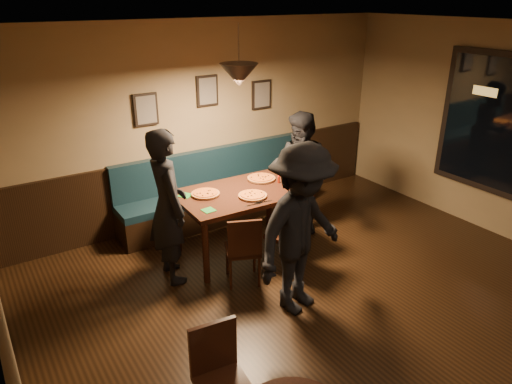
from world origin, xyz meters
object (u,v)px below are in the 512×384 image
(booth_bench, at_px, (220,187))
(diner_right, at_px, (302,174))
(diner_front, at_px, (301,230))
(cafe_chair_far, at_px, (223,383))
(diner_left, at_px, (168,207))
(chair_near_right, at_px, (286,233))
(chair_near_left, at_px, (243,248))
(soda_glass, at_px, (290,183))
(dining_table, at_px, (241,222))
(tabasco_bottle, at_px, (279,179))

(booth_bench, distance_m, diner_right, 1.26)
(diner_front, xyz_separation_m, cafe_chair_far, (-1.41, -0.90, -0.48))
(diner_left, bearing_deg, diner_front, -140.52)
(booth_bench, height_order, chair_near_right, booth_bench)
(diner_left, bearing_deg, chair_near_left, -124.89)
(chair_near_right, height_order, diner_left, diner_left)
(chair_near_left, height_order, chair_near_right, chair_near_right)
(diner_right, bearing_deg, chair_near_right, -68.34)
(chair_near_left, xyz_separation_m, soda_glass, (0.91, 0.34, 0.49))
(dining_table, distance_m, diner_front, 1.43)
(diner_left, xyz_separation_m, diner_right, (1.99, 0.11, -0.06))
(diner_left, bearing_deg, tabasco_bottle, -83.67)
(dining_table, distance_m, tabasco_bottle, 0.74)
(diner_left, bearing_deg, cafe_chair_far, 170.89)
(diner_front, xyz_separation_m, tabasco_bottle, (0.66, 1.32, -0.01))
(diner_front, bearing_deg, diner_left, 110.40)
(diner_left, xyz_separation_m, diner_front, (0.88, -1.27, 0.01))
(booth_bench, bearing_deg, chair_near_right, -89.05)
(soda_glass, height_order, tabasco_bottle, soda_glass)
(booth_bench, height_order, chair_near_left, booth_bench)
(dining_table, distance_m, cafe_chair_far, 2.70)
(chair_near_left, bearing_deg, diner_right, 48.56)
(chair_near_left, bearing_deg, cafe_chair_far, -102.74)
(cafe_chair_far, bearing_deg, booth_bench, -112.44)
(diner_right, height_order, diner_front, diner_front)
(diner_front, bearing_deg, dining_table, 71.19)
(chair_near_left, xyz_separation_m, cafe_chair_far, (-1.17, -1.64, 0.00))
(soda_glass, xyz_separation_m, tabasco_bottle, (-0.01, 0.24, -0.02))
(chair_near_left, distance_m, tabasco_bottle, 1.17)
(booth_bench, relative_size, cafe_chair_far, 3.51)
(chair_near_left, distance_m, soda_glass, 1.09)
(dining_table, xyz_separation_m, soda_glass, (0.57, -0.26, 0.50))
(diner_right, xyz_separation_m, tabasco_bottle, (-0.44, -0.07, 0.05))
(chair_near_right, relative_size, diner_right, 0.54)
(chair_near_left, xyz_separation_m, chair_near_right, (0.60, -0.02, 0.02))
(chair_near_right, bearing_deg, diner_left, 135.59)
(diner_front, bearing_deg, cafe_chair_far, -162.05)
(chair_near_right, xyz_separation_m, tabasco_bottle, (0.30, 0.60, 0.44))
(chair_near_left, relative_size, soda_glass, 5.24)
(booth_bench, distance_m, diner_front, 2.37)
(dining_table, height_order, soda_glass, soda_glass)
(tabasco_bottle, bearing_deg, soda_glass, -87.41)
(diner_right, bearing_deg, cafe_chair_far, -67.94)
(chair_near_left, distance_m, diner_front, 0.91)
(cafe_chair_far, bearing_deg, diner_front, -141.46)
(diner_left, xyz_separation_m, soda_glass, (1.56, -0.19, 0.02))
(dining_table, height_order, chair_near_right, chair_near_right)
(diner_left, distance_m, diner_right, 2.00)
(diner_front, bearing_deg, tabasco_bottle, 48.77)
(dining_table, distance_m, diner_left, 1.10)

